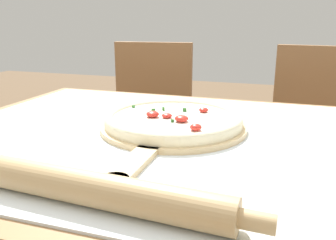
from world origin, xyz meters
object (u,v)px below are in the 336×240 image
(rolling_pin, at_px, (103,191))
(chair_right, at_px, (314,138))
(chair_left, at_px, (149,123))
(pizza, at_px, (172,119))
(pizza_peel, at_px, (169,128))

(rolling_pin, distance_m, chair_right, 1.22)
(chair_left, bearing_deg, chair_right, -6.24)
(pizza, distance_m, rolling_pin, 0.39)
(chair_right, bearing_deg, pizza_peel, -110.57)
(rolling_pin, bearing_deg, pizza, 93.02)
(pizza_peel, bearing_deg, chair_right, 62.56)
(pizza, xyz_separation_m, rolling_pin, (0.02, -0.39, 0.00))
(pizza_peel, relative_size, rolling_pin, 1.10)
(pizza, relative_size, rolling_pin, 0.70)
(rolling_pin, bearing_deg, pizza_peel, 93.21)
(rolling_pin, relative_size, chair_left, 0.53)
(rolling_pin, relative_size, chair_right, 0.53)
(chair_right, bearing_deg, pizza, -111.14)
(pizza_peel, bearing_deg, pizza, 89.27)
(rolling_pin, bearing_deg, chair_left, 107.99)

